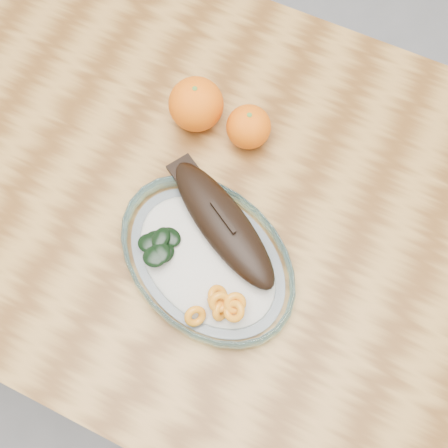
# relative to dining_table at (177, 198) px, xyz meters

# --- Properties ---
(ground) EXTENTS (3.00, 3.00, 0.00)m
(ground) POSITION_rel_dining_table_xyz_m (0.00, 0.00, -0.65)
(ground) COLOR slate
(ground) RESTS_ON ground
(dining_table) EXTENTS (1.20, 0.80, 0.75)m
(dining_table) POSITION_rel_dining_table_xyz_m (0.00, 0.00, 0.00)
(dining_table) COLOR brown
(dining_table) RESTS_ON ground
(plated_meal) EXTENTS (0.71, 0.71, 0.08)m
(plated_meal) POSITION_rel_dining_table_xyz_m (0.12, -0.11, 0.12)
(plated_meal) COLOR white
(plated_meal) RESTS_ON dining_table
(orange_left) EXTENTS (0.09, 0.09, 0.09)m
(orange_left) POSITION_rel_dining_table_xyz_m (-0.01, 0.11, 0.14)
(orange_left) COLOR #FF6105
(orange_left) RESTS_ON dining_table
(orange_right) EXTENTS (0.07, 0.07, 0.07)m
(orange_right) POSITION_rel_dining_table_xyz_m (0.08, 0.11, 0.14)
(orange_right) COLOR #FF6105
(orange_right) RESTS_ON dining_table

